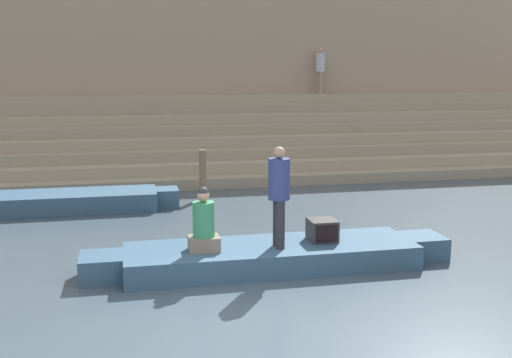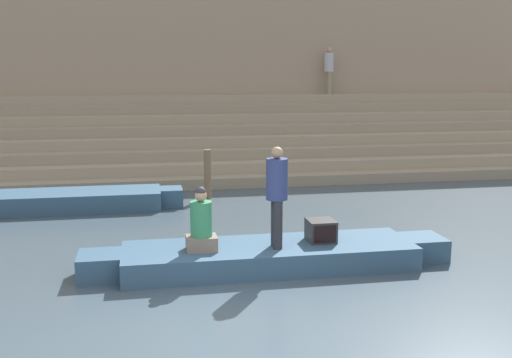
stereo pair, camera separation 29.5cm
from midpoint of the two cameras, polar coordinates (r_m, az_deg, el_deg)
ground_plane at (r=7.89m, az=-2.13°, el=-14.00°), size 120.00×120.00×0.00m
ghat_steps at (r=19.80m, az=-8.52°, el=3.19°), size 36.00×5.31×2.42m
back_wall at (r=22.14m, az=-9.14°, el=10.92°), size 34.20×1.28×7.18m
rowboat_main at (r=10.07m, az=0.60°, el=-7.26°), size 6.18×1.50×0.39m
person_standing at (r=9.65m, az=1.34°, el=-1.07°), size 0.35×0.35×1.66m
person_rowing at (r=9.63m, az=-5.88°, el=-4.45°), size 0.49×0.39×1.04m
tv_set at (r=10.25m, az=5.51°, el=-4.87°), size 0.45×0.49×0.37m
moored_boat_shore at (r=14.80m, az=-17.43°, el=-1.98°), size 4.86×1.31×0.43m
mooring_post at (r=15.41m, az=-5.63°, el=0.44°), size 0.18×0.18×1.27m
person_on_steps at (r=22.24m, az=5.76°, el=10.54°), size 0.34×0.34×1.68m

